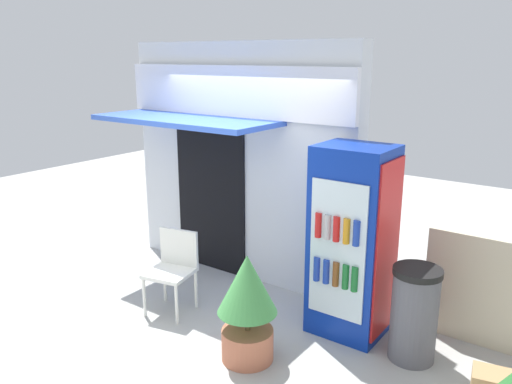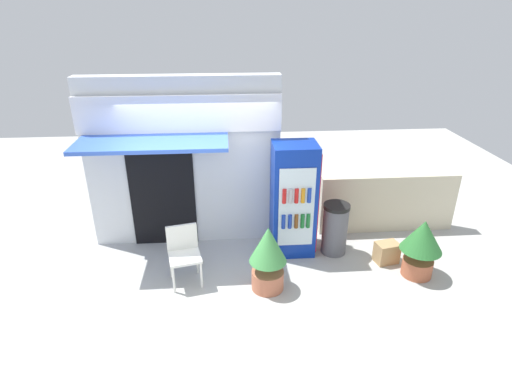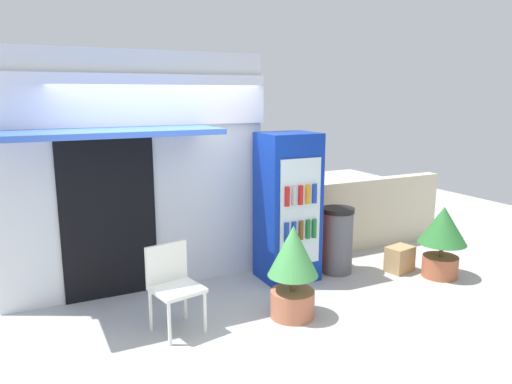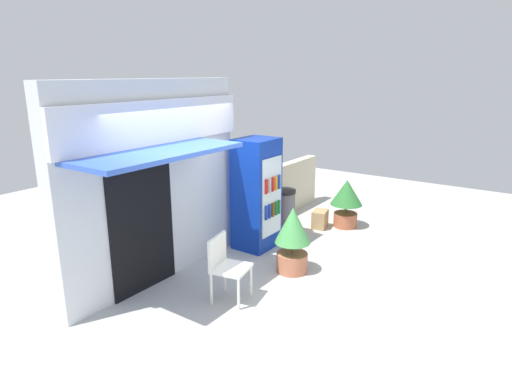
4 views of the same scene
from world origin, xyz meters
name	(u,v)px [view 1 (image 1 of 4)]	position (x,y,z in m)	size (l,w,h in m)	color
ground	(187,318)	(0.00, 0.00, 0.00)	(16.00, 16.00, 0.00)	#B2B2AD
storefront_building	(237,158)	(-0.31, 1.31, 1.51)	(3.22, 1.16, 2.90)	silver
drink_cooler	(352,242)	(1.51, 0.80, 0.96)	(0.73, 0.67, 1.92)	#0C2D9E
plastic_chair	(174,265)	(-0.26, 0.09, 0.52)	(0.55, 0.54, 0.89)	white
potted_plant_near_shop	(247,302)	(0.98, -0.22, 0.58)	(0.55, 0.55, 1.03)	#BC6B4C
trash_bin	(414,314)	(2.21, 0.68, 0.45)	(0.44, 0.44, 0.90)	#595960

